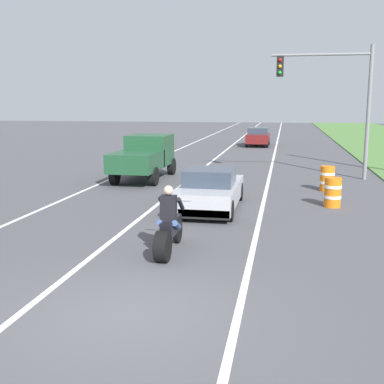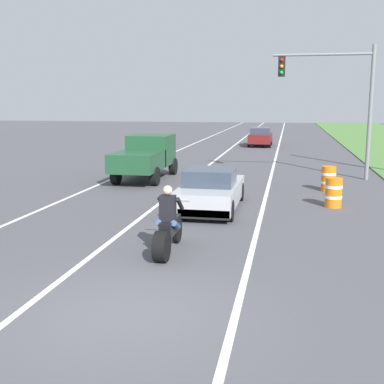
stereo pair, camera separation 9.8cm
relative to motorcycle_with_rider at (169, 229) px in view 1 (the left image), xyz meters
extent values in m
plane|color=#4C4C51|center=(0.11, -3.37, -0.59)|extent=(160.00, 160.00, 0.00)
cube|color=white|center=(-5.29, 16.63, -0.59)|extent=(0.14, 120.00, 0.01)
cube|color=white|center=(1.91, 16.63, -0.59)|extent=(0.14, 120.00, 0.01)
cube|color=white|center=(-1.69, 16.63, -0.59)|extent=(0.14, 120.00, 0.01)
cylinder|color=black|center=(0.00, -0.60, -0.25)|extent=(0.28, 0.69, 0.69)
cylinder|color=black|center=(0.00, 0.95, -0.28)|extent=(0.12, 0.63, 0.63)
cube|color=black|center=(0.00, 0.23, 0.02)|extent=(0.28, 1.10, 0.36)
cylinder|color=#B2B2B7|center=(0.00, 0.87, 0.09)|extent=(0.08, 0.36, 0.73)
cylinder|color=#A5A5AA|center=(0.00, 0.85, 0.52)|extent=(0.70, 0.05, 0.05)
cube|color=black|center=(0.00, 0.00, 0.50)|extent=(0.36, 0.24, 0.60)
sphere|color=beige|center=(0.00, 0.00, 0.92)|extent=(0.22, 0.22, 0.22)
cylinder|color=#384C7A|center=(-0.18, 0.03, 0.10)|extent=(0.14, 0.47, 0.32)
cylinder|color=black|center=(-0.22, 0.30, 0.55)|extent=(0.10, 0.51, 0.40)
cylinder|color=#384C7A|center=(0.18, 0.03, 0.10)|extent=(0.14, 0.47, 0.32)
cylinder|color=black|center=(0.22, 0.30, 0.55)|extent=(0.10, 0.51, 0.40)
cube|color=#B7B7BC|center=(0.22, 5.04, -0.07)|extent=(1.80, 4.30, 0.64)
cube|color=#333D4C|center=(0.22, 4.84, 0.51)|extent=(1.56, 1.70, 0.52)
cube|color=black|center=(0.22, 2.99, -0.31)|extent=(1.76, 0.20, 0.28)
cylinder|color=black|center=(-0.58, 6.64, -0.27)|extent=(0.24, 0.64, 0.64)
cylinder|color=black|center=(1.02, 6.64, -0.27)|extent=(0.24, 0.64, 0.64)
cylinder|color=black|center=(-0.58, 3.44, -0.27)|extent=(0.24, 0.64, 0.64)
cylinder|color=black|center=(1.02, 3.44, -0.27)|extent=(0.24, 0.64, 0.64)
cube|color=#1E4C2D|center=(-3.71, 11.67, 0.69)|extent=(1.90, 2.10, 1.40)
cube|color=#333D4C|center=(-3.71, 12.02, 1.07)|extent=(1.67, 0.29, 0.57)
cube|color=#1E4C2D|center=(-3.71, 9.42, 0.39)|extent=(1.90, 2.70, 0.80)
cylinder|color=black|center=(-4.58, 12.47, -0.19)|extent=(0.28, 0.80, 0.80)
cylinder|color=black|center=(-2.84, 12.47, -0.19)|extent=(0.28, 0.80, 0.80)
cylinder|color=black|center=(-4.58, 9.12, -0.19)|extent=(0.28, 0.80, 0.80)
cylinder|color=black|center=(-2.84, 9.12, -0.19)|extent=(0.28, 0.80, 0.80)
cylinder|color=gray|center=(6.23, 12.60, 2.41)|extent=(0.18, 0.18, 6.00)
cylinder|color=gray|center=(4.04, 12.60, 5.01)|extent=(4.38, 0.12, 0.12)
cube|color=black|center=(2.25, 12.60, 4.51)|extent=(0.32, 0.24, 0.90)
sphere|color=red|center=(2.25, 12.46, 4.79)|extent=(0.16, 0.16, 0.16)
sphere|color=orange|center=(2.25, 12.46, 4.51)|extent=(0.16, 0.16, 0.16)
sphere|color=green|center=(2.25, 12.46, 4.23)|extent=(0.16, 0.16, 0.16)
cylinder|color=orange|center=(4.23, 6.11, -0.09)|extent=(0.56, 0.56, 1.00)
cylinder|color=white|center=(4.23, 6.11, 0.11)|extent=(0.58, 0.58, 0.10)
cylinder|color=white|center=(4.23, 6.11, -0.24)|extent=(0.58, 0.58, 0.10)
cylinder|color=orange|center=(4.29, 9.19, -0.09)|extent=(0.56, 0.56, 1.00)
cylinder|color=white|center=(4.29, 9.19, 0.11)|extent=(0.58, 0.58, 0.10)
cylinder|color=white|center=(4.29, 9.19, -0.24)|extent=(0.58, 0.58, 0.10)
cube|color=maroon|center=(0.44, 29.27, 0.06)|extent=(1.76, 4.00, 0.70)
cube|color=#333D4C|center=(0.44, 29.07, 0.66)|extent=(1.56, 2.00, 0.50)
cylinder|color=black|center=(-0.36, 30.67, -0.29)|extent=(0.20, 0.60, 0.60)
cylinder|color=black|center=(1.24, 30.67, -0.29)|extent=(0.20, 0.60, 0.60)
cylinder|color=black|center=(-0.36, 27.87, -0.29)|extent=(0.20, 0.60, 0.60)
cylinder|color=black|center=(1.24, 27.87, -0.29)|extent=(0.20, 0.60, 0.60)
camera|label=1|loc=(2.58, -10.69, 2.89)|focal=45.68mm
camera|label=2|loc=(2.68, -10.67, 2.89)|focal=45.68mm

